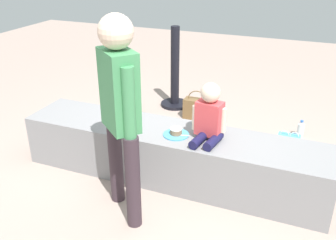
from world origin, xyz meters
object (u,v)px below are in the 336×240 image
(gift_bag, at_px, (287,149))
(water_bottle_far_side, at_px, (301,129))
(party_cup_red, at_px, (213,128))
(handbag_black_leather, at_px, (128,106))
(child_seated, at_px, (209,116))
(handbag_brown_canvas, at_px, (197,108))
(water_bottle_near_gift, at_px, (104,117))
(adult_standing, at_px, (120,103))
(cake_plate, at_px, (176,133))
(cake_box_white, at_px, (137,123))

(gift_bag, distance_m, water_bottle_far_side, 0.63)
(party_cup_red, height_order, handbag_black_leather, handbag_black_leather)
(child_seated, distance_m, handbag_brown_canvas, 1.52)
(water_bottle_far_side, xyz_separation_m, handbag_black_leather, (-2.02, -0.21, 0.04))
(gift_bag, relative_size, handbag_black_leather, 0.97)
(water_bottle_near_gift, height_order, water_bottle_far_side, water_bottle_near_gift)
(adult_standing, xyz_separation_m, handbag_brown_canvas, (-0.03, 1.88, -0.80))
(party_cup_red, xyz_separation_m, handbag_brown_canvas, (-0.29, 0.30, 0.07))
(child_seated, xyz_separation_m, handbag_brown_canvas, (-0.52, 1.32, -0.55))
(handbag_brown_canvas, bearing_deg, water_bottle_near_gift, -148.64)
(child_seated, relative_size, water_bottle_near_gift, 2.17)
(water_bottle_far_side, xyz_separation_m, party_cup_red, (-0.92, -0.27, -0.03))
(cake_plate, distance_m, handbag_brown_canvas, 1.42)
(adult_standing, height_order, water_bottle_near_gift, adult_standing)
(adult_standing, xyz_separation_m, handbag_black_leather, (-0.84, 1.65, -0.81))
(child_seated, bearing_deg, cake_plate, -172.91)
(party_cup_red, bearing_deg, handbag_black_leather, 176.56)
(water_bottle_near_gift, bearing_deg, adult_standing, -53.22)
(adult_standing, height_order, cake_box_white, adult_standing)
(water_bottle_far_side, distance_m, handbag_brown_canvas, 1.21)
(adult_standing, height_order, water_bottle_far_side, adult_standing)
(child_seated, relative_size, handbag_black_leather, 1.40)
(gift_bag, xyz_separation_m, handbag_black_leather, (-1.94, 0.41, -0.03))
(gift_bag, relative_size, handbag_brown_canvas, 0.94)
(cake_plate, distance_m, party_cup_red, 1.14)
(party_cup_red, bearing_deg, water_bottle_near_gift, -167.32)
(cake_plate, bearing_deg, gift_bag, 38.89)
(child_seated, bearing_deg, water_bottle_near_gift, 153.15)
(cake_plate, bearing_deg, adult_standing, -112.79)
(child_seated, xyz_separation_m, handbag_black_leather, (-1.33, 1.09, -0.56))
(handbag_black_leather, bearing_deg, cake_plate, -46.59)
(water_bottle_near_gift, bearing_deg, cake_box_white, 10.45)
(handbag_black_leather, bearing_deg, child_seated, -39.28)
(child_seated, height_order, gift_bag, child_seated)
(adult_standing, xyz_separation_m, cake_plate, (0.22, 0.53, -0.44))
(handbag_black_leather, bearing_deg, cake_box_white, -46.93)
(adult_standing, bearing_deg, handbag_black_leather, 116.96)
(water_bottle_far_side, bearing_deg, party_cup_red, -163.49)
(water_bottle_near_gift, relative_size, party_cup_red, 2.00)
(cake_plate, height_order, water_bottle_near_gift, cake_plate)
(cake_plate, height_order, cake_box_white, cake_plate)
(gift_bag, height_order, water_bottle_near_gift, gift_bag)
(water_bottle_near_gift, xyz_separation_m, handbag_brown_canvas, (0.95, 0.58, 0.03))
(cake_box_white, bearing_deg, water_bottle_near_gift, -169.55)
(child_seated, relative_size, adult_standing, 0.31)
(cake_box_white, bearing_deg, handbag_brown_canvas, 42.23)
(handbag_black_leather, bearing_deg, party_cup_red, -3.44)
(cake_plate, height_order, party_cup_red, cake_plate)
(handbag_black_leather, bearing_deg, gift_bag, -11.95)
(water_bottle_near_gift, xyz_separation_m, water_bottle_far_side, (2.16, 0.55, -0.01))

